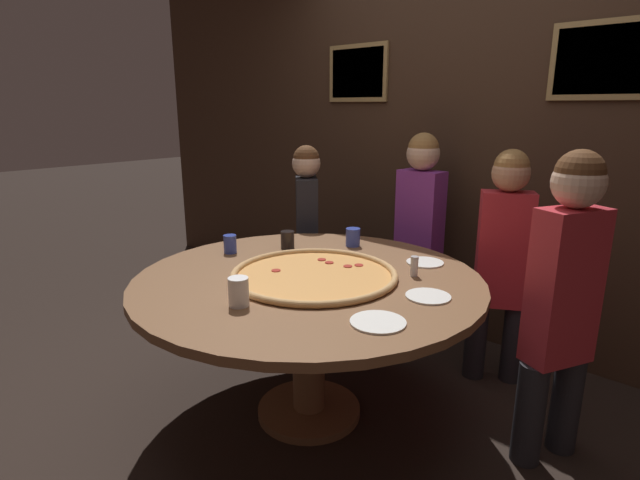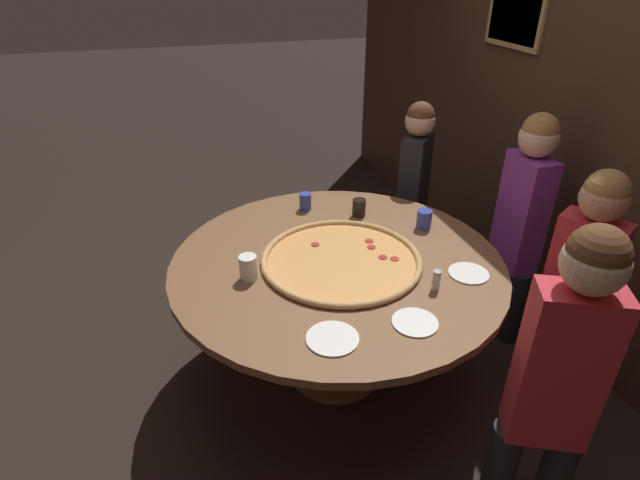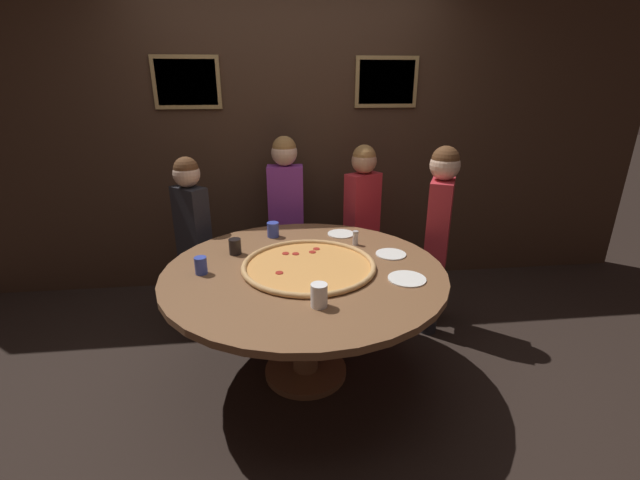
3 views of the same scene
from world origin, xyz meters
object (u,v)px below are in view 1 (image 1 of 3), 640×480
dining_table (308,301)px  diner_side_right (503,255)px  drink_cup_near_right (239,292)px  white_plate_right_side (428,296)px  giant_pizza (314,274)px  drink_cup_near_left (230,244)px  diner_side_left (419,227)px  drink_cup_beside_pizza (288,240)px  condiment_shaker (414,266)px  diner_centre_back (307,226)px  white_plate_beside_cup (378,322)px  diner_far_left (563,293)px  drink_cup_far_right (353,237)px  white_plate_far_back (425,262)px

dining_table → diner_side_right: diner_side_right is taller
drink_cup_near_right → diner_side_right: size_ratio=0.09×
white_plate_right_side → giant_pizza: bearing=-165.9°
drink_cup_near_left → diner_side_right: bearing=40.4°
diner_side_right → diner_side_left: (-0.61, 0.14, 0.03)m
giant_pizza → diner_side_right: diner_side_right is taller
drink_cup_beside_pizza → diner_side_right: diner_side_right is taller
drink_cup_beside_pizza → condiment_shaker: bearing=5.1°
diner_side_right → diner_centre_back: 1.32m
drink_cup_near_left → white_plate_beside_cup: 1.16m
white_plate_right_side → condiment_shaker: 0.28m
diner_far_left → diner_side_left: bearing=-94.6°
condiment_shaker → diner_side_right: 0.65m
diner_centre_back → diner_side_left: 0.77m
diner_far_left → drink_cup_beside_pizza: bearing=-55.7°
dining_table → giant_pizza: (0.03, 0.01, 0.14)m
drink_cup_near_left → diner_side_left: (0.52, 1.10, -0.02)m
drink_cup_beside_pizza → giant_pizza: bearing=-30.4°
giant_pizza → white_plate_right_side: size_ratio=4.14×
giant_pizza → diner_side_right: bearing=61.4°
giant_pizza → condiment_shaker: 0.48m
drink_cup_beside_pizza → drink_cup_far_right: bearing=50.1°
drink_cup_beside_pizza → white_plate_far_back: bearing=21.2°
drink_cup_near_left → condiment_shaker: (0.96, 0.34, -0.00)m
dining_table → giant_pizza: size_ratio=2.08×
diner_centre_back → dining_table: bearing=177.6°
white_plate_right_side → dining_table: bearing=-165.4°
white_plate_far_back → diner_side_right: diner_side_right is taller
diner_side_right → white_plate_right_side: bearing=61.6°
dining_table → white_plate_right_side: 0.59m
diner_side_right → drink_cup_beside_pizza: bearing=6.3°
white_plate_far_back → diner_side_right: bearing=59.9°
white_plate_beside_cup → condiment_shaker: condiment_shaker is taller
diner_side_right → diner_side_left: size_ratio=0.96×
drink_cup_near_left → drink_cup_far_right: bearing=53.6°
dining_table → white_plate_far_back: (0.31, 0.55, 0.13)m
condiment_shaker → drink_cup_far_right: bearing=158.0°
giant_pizza → drink_cup_beside_pizza: (-0.44, 0.26, 0.04)m
drink_cup_far_right → drink_cup_beside_pizza: 0.38m
drink_cup_beside_pizza → diner_centre_back: 0.64m
giant_pizza → white_plate_right_side: giant_pizza is taller
diner_far_left → diner_centre_back: diner_far_left is taller
drink_cup_far_right → drink_cup_beside_pizza: drink_cup_far_right is taller
white_plate_beside_cup → diner_far_left: 0.82m
diner_centre_back → diner_side_right: bearing=-129.0°
diner_side_right → diner_centre_back: diner_side_right is taller
white_plate_beside_cup → condiment_shaker: bearing=108.6°
diner_side_left → giant_pizza: bearing=98.0°
drink_cup_near_right → diner_side_left: bearing=93.7°
giant_pizza → drink_cup_near_left: 0.62m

